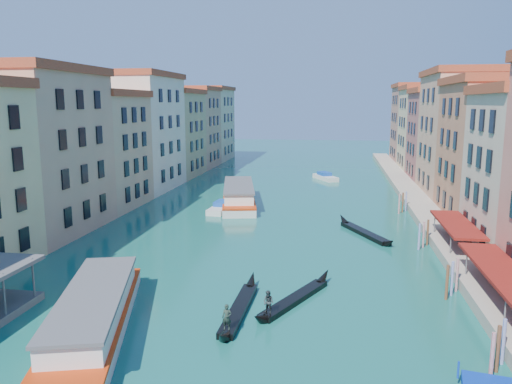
% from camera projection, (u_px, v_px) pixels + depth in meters
% --- Properties ---
extents(left_bank_palazzos, '(12.80, 128.40, 21.00)m').
position_uv_depth(left_bank_palazzos, '(124.00, 138.00, 83.97)').
color(left_bank_palazzos, beige).
rests_on(left_bank_palazzos, ground).
extents(right_bank_palazzos, '(12.80, 128.40, 21.00)m').
position_uv_depth(right_bank_palazzos, '(474.00, 142.00, 75.46)').
color(right_bank_palazzos, '#A54845').
rests_on(right_bank_palazzos, ground).
extents(quay, '(4.00, 140.00, 1.00)m').
position_uv_depth(quay, '(416.00, 200.00, 78.35)').
color(quay, '#A49685').
rests_on(quay, ground).
extents(restaurant_awnings, '(3.20, 44.55, 3.12)m').
position_uv_depth(restaurant_awnings, '(506.00, 275.00, 37.08)').
color(restaurant_awnings, maroon).
rests_on(restaurant_awnings, ground).
extents(mooring_poles_right, '(1.44, 54.24, 3.20)m').
position_uv_depth(mooring_poles_right, '(445.00, 269.00, 43.49)').
color(mooring_poles_right, brown).
rests_on(mooring_poles_right, ground).
extents(vaporetto_near, '(9.41, 19.29, 2.80)m').
position_uv_depth(vaporetto_near, '(95.00, 313.00, 34.59)').
color(vaporetto_near, silver).
rests_on(vaporetto_near, ground).
extents(vaporetto_far, '(8.83, 21.31, 3.09)m').
position_uv_depth(vaporetto_far, '(239.00, 195.00, 78.22)').
color(vaporetto_far, silver).
rests_on(vaporetto_far, ground).
extents(gondola_fore, '(1.30, 12.41, 2.48)m').
position_uv_depth(gondola_fore, '(239.00, 307.00, 37.68)').
color(gondola_fore, black).
rests_on(gondola_fore, ground).
extents(gondola_right, '(5.97, 11.21, 2.39)m').
position_uv_depth(gondola_right, '(293.00, 297.00, 39.37)').
color(gondola_right, black).
rests_on(gondola_right, ground).
extents(gondola_far, '(6.75, 12.12, 1.85)m').
position_uv_depth(gondola_far, '(363.00, 231.00, 59.97)').
color(gondola_far, black).
rests_on(gondola_far, ground).
extents(motorboat_mid, '(2.85, 7.26, 1.47)m').
position_uv_depth(motorboat_mid, '(221.00, 207.00, 72.85)').
color(motorboat_mid, silver).
rests_on(motorboat_mid, ground).
extents(motorboat_far, '(5.58, 7.67, 1.54)m').
position_uv_depth(motorboat_far, '(325.00, 177.00, 102.77)').
color(motorboat_far, silver).
rests_on(motorboat_far, ground).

